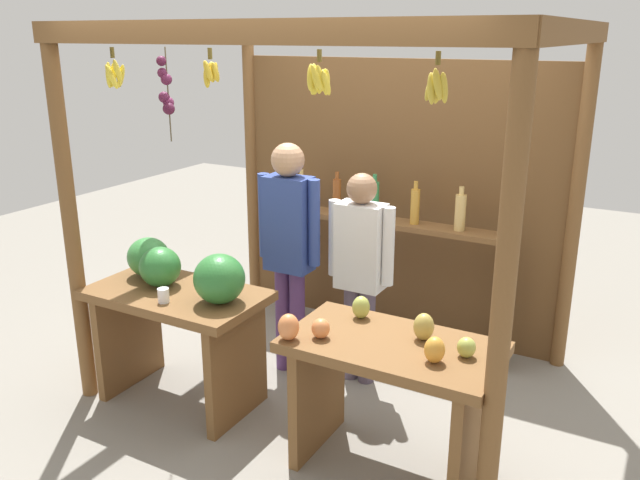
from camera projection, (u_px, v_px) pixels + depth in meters
name	position (u px, v px, depth m)	size (l,w,h in m)	color
ground_plane	(334.00, 377.00, 4.70)	(12.00, 12.00, 0.00)	gray
market_stall	(364.00, 172.00, 4.64)	(2.84, 2.11, 2.42)	brown
fruit_counter_left	(179.00, 301.00, 4.22)	(1.14, 0.64, 1.09)	brown
fruit_counter_right	(390.00, 378.00, 3.56)	(1.14, 0.64, 0.94)	brown
bottle_shelf_unit	(394.00, 247.00, 5.03)	(1.82, 0.22, 1.34)	brown
vendor_man	(289.00, 239.00, 4.51)	(0.48, 0.23, 1.67)	#55346C
vendor_woman	(360.00, 262.00, 4.42)	(0.48, 0.20, 1.49)	#55495C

